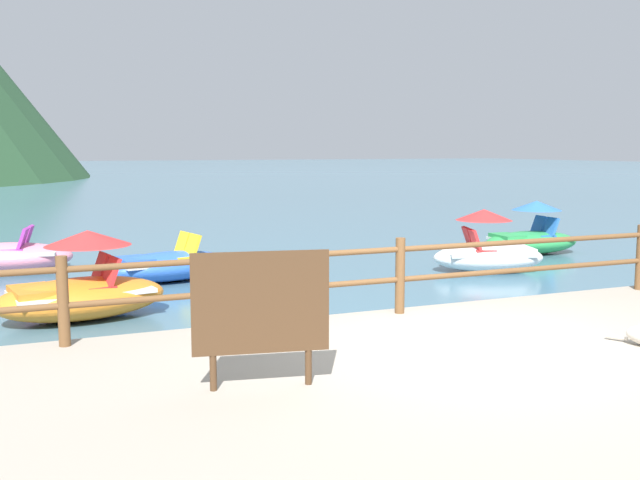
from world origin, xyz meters
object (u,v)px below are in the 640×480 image
object	(u,v)px
pedal_boat_2	(6,257)
pedal_boat_3	(169,265)
sign_board	(261,305)
pedal_boat_1	(488,251)
pedal_boat_6	(531,236)
pedal_boat_7	(82,289)

from	to	relation	value
pedal_boat_2	pedal_boat_3	bearing A→B (deg)	-37.91
sign_board	pedal_boat_3	distance (m)	7.64
sign_board	pedal_boat_1	xyz separation A→B (m)	(6.74, 6.15, -0.71)
sign_board	pedal_boat_2	world-z (taller)	sign_board
sign_board	pedal_boat_6	size ratio (longest dim) A/B	0.49
pedal_boat_2	sign_board	bearing A→B (deg)	-77.42
pedal_boat_2	pedal_boat_7	size ratio (longest dim) A/B	1.04
pedal_boat_1	pedal_boat_3	bearing A→B (deg)	166.96
pedal_boat_1	pedal_boat_6	distance (m)	2.92
pedal_boat_6	pedal_boat_1	bearing A→B (deg)	-145.35
pedal_boat_2	pedal_boat_6	bearing A→B (deg)	-9.77
pedal_boat_3	pedal_boat_6	distance (m)	8.50
pedal_boat_1	pedal_boat_2	xyz separation A→B (m)	(-8.92, 3.61, -0.11)
sign_board	pedal_boat_3	size ratio (longest dim) A/B	0.45
pedal_boat_3	pedal_boat_7	bearing A→B (deg)	-124.23
pedal_boat_1	pedal_boat_3	distance (m)	6.26
pedal_boat_1	pedal_boat_7	world-z (taller)	pedal_boat_7
pedal_boat_3	pedal_boat_6	world-z (taller)	pedal_boat_6
pedal_boat_7	pedal_boat_3	bearing A→B (deg)	55.77
pedal_boat_2	pedal_boat_3	distance (m)	3.57
pedal_boat_3	pedal_boat_7	size ratio (longest dim) A/B	1.01
pedal_boat_1	sign_board	bearing A→B (deg)	-137.59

